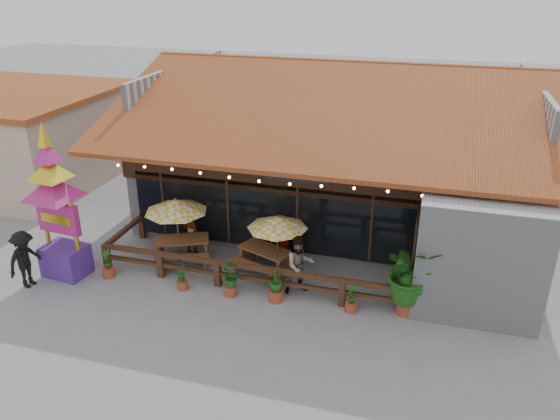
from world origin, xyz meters
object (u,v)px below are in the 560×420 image
(pedestrian, at_px, (25,259))
(thai_sign_tower, at_px, (54,192))
(umbrella_right, at_px, (277,223))
(picnic_table_right, at_px, (266,256))
(tropical_plant, at_px, (410,275))
(picnic_table_left, at_px, (182,246))
(umbrella_left, at_px, (176,206))

(pedestrian, bearing_deg, thai_sign_tower, -27.92)
(umbrella_right, bearing_deg, thai_sign_tower, -163.39)
(picnic_table_right, distance_m, thai_sign_tower, 7.01)
(thai_sign_tower, height_order, tropical_plant, thai_sign_tower)
(picnic_table_right, height_order, thai_sign_tower, thai_sign_tower)
(pedestrian, bearing_deg, umbrella_right, -59.25)
(picnic_table_left, xyz_separation_m, tropical_plant, (7.66, -1.04, 0.70))
(umbrella_left, bearing_deg, picnic_table_right, -0.69)
(tropical_plant, relative_size, pedestrian, 1.17)
(pedestrian, bearing_deg, picnic_table_right, -58.43)
(picnic_table_right, distance_m, tropical_plant, 4.86)
(umbrella_right, bearing_deg, picnic_table_left, -177.61)
(picnic_table_left, relative_size, pedestrian, 1.19)
(umbrella_left, height_order, umbrella_right, umbrella_left)
(picnic_table_left, height_order, thai_sign_tower, thai_sign_tower)
(picnic_table_right, bearing_deg, picnic_table_left, -177.98)
(umbrella_left, distance_m, pedestrian, 4.97)
(picnic_table_right, bearing_deg, pedestrian, -157.42)
(picnic_table_right, bearing_deg, tropical_plant, -13.79)
(umbrella_left, relative_size, umbrella_right, 0.97)
(thai_sign_tower, bearing_deg, umbrella_right, 16.61)
(picnic_table_left, xyz_separation_m, pedestrian, (-4.04, -2.82, 0.37))
(tropical_plant, bearing_deg, thai_sign_tower, -175.77)
(picnic_table_left, bearing_deg, pedestrian, -145.14)
(umbrella_left, bearing_deg, tropical_plant, -8.58)
(umbrella_right, distance_m, pedestrian, 8.03)
(umbrella_right, bearing_deg, tropical_plant, -15.41)
(umbrella_left, relative_size, thai_sign_tower, 0.41)
(umbrella_left, height_order, pedestrian, umbrella_left)
(umbrella_left, xyz_separation_m, tropical_plant, (7.86, -1.19, -0.72))
(umbrella_left, bearing_deg, thai_sign_tower, -147.40)
(picnic_table_right, height_order, tropical_plant, tropical_plant)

